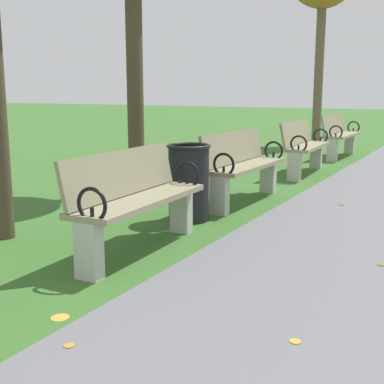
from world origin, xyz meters
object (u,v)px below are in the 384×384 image
(trash_bin, at_px, (189,182))
(park_bench_6, at_px, (339,134))
(park_bench_5, at_px, (303,146))
(park_bench_4, at_px, (243,165))
(park_bench_3, at_px, (136,198))

(trash_bin, bearing_deg, park_bench_6, 88.64)
(park_bench_5, bearing_deg, park_bench_4, -90.00)
(park_bench_5, relative_size, trash_bin, 1.93)
(park_bench_4, distance_m, park_bench_5, 2.56)
(park_bench_6, bearing_deg, park_bench_4, -90.00)
(park_bench_5, height_order, trash_bin, park_bench_5)
(park_bench_4, bearing_deg, park_bench_3, -90.00)
(park_bench_6, relative_size, trash_bin, 1.91)
(park_bench_5, xyz_separation_m, park_bench_6, (-0.00, 2.53, 0.00))
(park_bench_6, bearing_deg, park_bench_3, -90.00)
(park_bench_4, relative_size, park_bench_6, 1.00)
(park_bench_6, xyz_separation_m, trash_bin, (-0.15, -6.22, -0.06))
(park_bench_5, distance_m, park_bench_6, 2.53)
(park_bench_5, relative_size, park_bench_6, 1.01)
(park_bench_5, xyz_separation_m, trash_bin, (-0.15, -3.69, -0.06))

